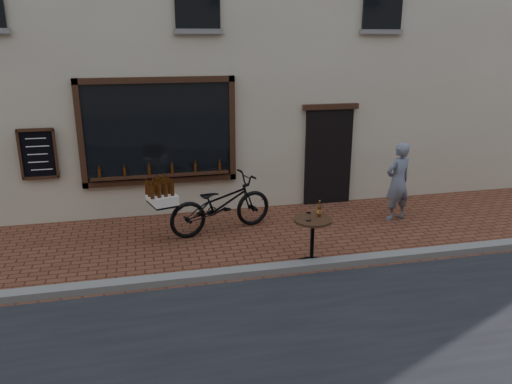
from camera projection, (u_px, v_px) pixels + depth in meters
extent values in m
plane|color=brown|center=(292.00, 276.00, 8.17)|extent=(90.00, 90.00, 0.00)
cube|color=slate|center=(289.00, 267.00, 8.33)|extent=(90.00, 0.25, 0.12)
cube|color=black|center=(159.00, 132.00, 10.42)|extent=(3.00, 0.06, 2.00)
cube|color=black|center=(156.00, 80.00, 10.08)|extent=(3.24, 0.10, 0.12)
cube|color=black|center=(161.00, 181.00, 10.71)|extent=(3.24, 0.10, 0.12)
cube|color=black|center=(80.00, 135.00, 10.06)|extent=(0.12, 0.10, 2.24)
cube|color=black|center=(232.00, 129.00, 10.73)|extent=(0.12, 0.10, 2.24)
cube|color=black|center=(161.00, 175.00, 10.63)|extent=(2.90, 0.16, 0.05)
cube|color=black|center=(328.00, 157.00, 11.47)|extent=(1.10, 0.10, 2.20)
cube|color=black|center=(331.00, 107.00, 11.09)|extent=(1.30, 0.10, 0.12)
cube|color=black|center=(38.00, 154.00, 9.99)|extent=(0.62, 0.04, 0.92)
cylinder|color=#3D1C07|center=(100.00, 173.00, 10.32)|extent=(0.06, 0.06, 0.19)
cylinder|color=#3D1C07|center=(125.00, 172.00, 10.43)|extent=(0.06, 0.06, 0.19)
cylinder|color=#3D1C07|center=(149.00, 171.00, 10.54)|extent=(0.06, 0.06, 0.19)
cylinder|color=#3D1C07|center=(173.00, 169.00, 10.65)|extent=(0.06, 0.06, 0.19)
cylinder|color=#3D1C07|center=(196.00, 168.00, 10.75)|extent=(0.06, 0.06, 0.19)
cylinder|color=#3D1C07|center=(219.00, 167.00, 10.86)|extent=(0.06, 0.06, 0.19)
imported|color=black|center=(221.00, 204.00, 9.90)|extent=(2.29, 1.34, 1.14)
cube|color=black|center=(162.00, 203.00, 9.27)|extent=(0.58, 0.70, 0.04)
cube|color=white|center=(162.00, 198.00, 9.24)|extent=(0.59, 0.73, 0.18)
cylinder|color=#3D1C07|center=(172.00, 189.00, 9.05)|extent=(0.07, 0.07, 0.24)
cylinder|color=#3D1C07|center=(166.00, 190.00, 8.99)|extent=(0.07, 0.07, 0.24)
cylinder|color=#3D1C07|center=(159.00, 191.00, 8.93)|extent=(0.07, 0.07, 0.24)
cylinder|color=#3D1C07|center=(152.00, 192.00, 8.87)|extent=(0.07, 0.07, 0.24)
cylinder|color=#3D1C07|center=(169.00, 187.00, 9.17)|extent=(0.07, 0.07, 0.24)
cylinder|color=#3D1C07|center=(163.00, 188.00, 9.11)|extent=(0.07, 0.07, 0.24)
cylinder|color=#3D1C07|center=(156.00, 189.00, 9.05)|extent=(0.07, 0.07, 0.24)
cylinder|color=#3D1C07|center=(150.00, 190.00, 8.99)|extent=(0.07, 0.07, 0.24)
cylinder|color=#3D1C07|center=(167.00, 185.00, 9.30)|extent=(0.07, 0.07, 0.24)
cylinder|color=#3D1C07|center=(160.00, 186.00, 9.24)|extent=(0.07, 0.07, 0.24)
cylinder|color=#3D1C07|center=(154.00, 187.00, 9.18)|extent=(0.07, 0.07, 0.24)
cylinder|color=#3D1C07|center=(147.00, 188.00, 9.12)|extent=(0.07, 0.07, 0.24)
cylinder|color=#3D1C07|center=(164.00, 183.00, 9.42)|extent=(0.07, 0.07, 0.24)
cylinder|color=#3D1C07|center=(157.00, 184.00, 9.37)|extent=(0.07, 0.07, 0.24)
cylinder|color=black|center=(311.00, 263.00, 8.58)|extent=(0.48, 0.48, 0.03)
cylinder|color=black|center=(312.00, 242.00, 8.47)|extent=(0.06, 0.06, 0.76)
cylinder|color=black|center=(313.00, 220.00, 8.35)|extent=(0.65, 0.65, 0.04)
cylinder|color=gold|center=(319.00, 211.00, 8.40)|extent=(0.07, 0.07, 0.06)
cylinder|color=white|center=(308.00, 217.00, 8.23)|extent=(0.08, 0.08, 0.14)
imported|color=slate|center=(398.00, 182.00, 10.47)|extent=(0.69, 0.54, 1.67)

